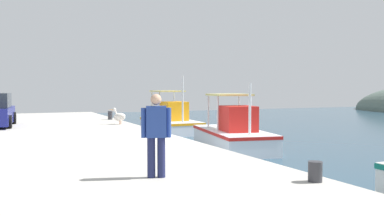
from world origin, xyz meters
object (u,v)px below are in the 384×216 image
(pelican, at_px, (119,116))
(mooring_bollard_second, at_px, (153,128))
(mooring_bollard_nearest, at_px, (110,115))
(mooring_bollard_third, at_px, (315,172))
(fishing_boat_second, at_px, (233,134))
(fishing_boat_nearest, at_px, (171,122))
(fisherman_standing, at_px, (156,132))

(pelican, bearing_deg, mooring_bollard_second, 3.64)
(mooring_bollard_nearest, distance_m, mooring_bollard_third, 17.23)
(mooring_bollard_nearest, bearing_deg, fishing_boat_second, 21.99)
(mooring_bollard_nearest, xyz_separation_m, mooring_bollard_third, (17.23, 0.00, -0.05))
(fishing_boat_nearest, height_order, mooring_bollard_nearest, fishing_boat_nearest)
(fisherman_standing, distance_m, mooring_bollard_second, 8.43)
(fishing_boat_nearest, xyz_separation_m, fisherman_standing, (14.96, -6.11, 1.11))
(fisherman_standing, bearing_deg, mooring_bollard_third, 58.68)
(fishing_boat_second, xyz_separation_m, mooring_bollard_second, (-0.64, -3.35, 0.34))
(pelican, bearing_deg, fishing_boat_second, 35.86)
(fisherman_standing, relative_size, mooring_bollard_nearest, 3.46)
(mooring_bollard_second, height_order, mooring_bollard_third, mooring_bollard_third)
(pelican, height_order, fisherman_standing, fisherman_standing)
(fishing_boat_second, bearing_deg, fisherman_standing, -39.24)
(pelican, height_order, mooring_bollard_third, pelican)
(fishing_boat_nearest, height_order, pelican, fishing_boat_nearest)
(mooring_bollard_nearest, relative_size, mooring_bollard_second, 1.36)
(pelican, distance_m, fisherman_standing, 12.59)
(fisherman_standing, height_order, mooring_bollard_second, fisherman_standing)
(pelican, distance_m, mooring_bollard_third, 13.96)
(fisherman_standing, xyz_separation_m, mooring_bollard_third, (1.61, 2.64, -0.72))
(fisherman_standing, bearing_deg, pelican, 169.16)
(fishing_boat_second, height_order, mooring_bollard_nearest, fishing_boat_second)
(fisherman_standing, height_order, mooring_bollard_third, fisherman_standing)
(fishing_boat_nearest, relative_size, fisherman_standing, 3.44)
(mooring_bollard_third, bearing_deg, mooring_bollard_second, 180.00)
(mooring_bollard_third, bearing_deg, fisherman_standing, -121.32)
(mooring_bollard_second, bearing_deg, fishing_boat_nearest, 153.64)
(fishing_boat_nearest, bearing_deg, mooring_bollard_nearest, -100.81)
(fisherman_standing, xyz_separation_m, mooring_bollard_second, (-7.97, 2.64, -0.74))
(fishing_boat_nearest, bearing_deg, fisherman_standing, -22.21)
(fishing_boat_nearest, xyz_separation_m, fishing_boat_second, (7.63, -0.12, 0.03))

